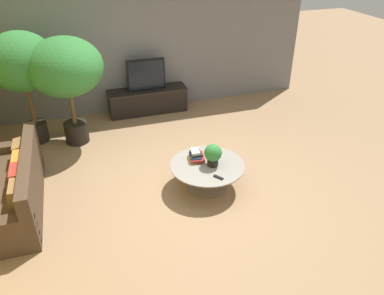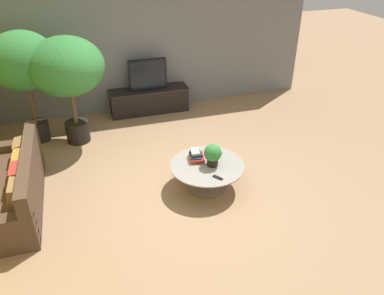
% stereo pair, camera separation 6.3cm
% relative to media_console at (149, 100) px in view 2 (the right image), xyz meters
% --- Properties ---
extents(ground_plane, '(24.00, 24.00, 0.00)m').
position_rel_media_console_xyz_m(ground_plane, '(0.02, -2.94, -0.27)').
color(ground_plane, '#9E7A56').
extents(back_wall_stone, '(7.40, 0.12, 3.00)m').
position_rel_media_console_xyz_m(back_wall_stone, '(0.02, 0.32, 1.23)').
color(back_wall_stone, slate).
rests_on(back_wall_stone, ground).
extents(media_console, '(1.71, 0.50, 0.53)m').
position_rel_media_console_xyz_m(media_console, '(0.00, 0.00, 0.00)').
color(media_console, black).
rests_on(media_console, ground).
extents(television, '(0.81, 0.13, 0.66)m').
position_rel_media_console_xyz_m(television, '(0.00, -0.00, 0.58)').
color(television, black).
rests_on(television, media_console).
extents(coffee_table, '(1.15, 1.15, 0.41)m').
position_rel_media_console_xyz_m(coffee_table, '(0.29, -3.03, 0.02)').
color(coffee_table, '#756656').
rests_on(coffee_table, ground).
extents(couch_by_wall, '(0.84, 2.14, 0.84)m').
position_rel_media_console_xyz_m(couch_by_wall, '(-2.55, -2.62, 0.02)').
color(couch_by_wall, '#4C3828').
rests_on(couch_by_wall, ground).
extents(potted_palm_tall, '(1.18, 1.18, 2.08)m').
position_rel_media_console_xyz_m(potted_palm_tall, '(-2.28, -0.63, 1.23)').
color(potted_palm_tall, black).
rests_on(potted_palm_tall, ground).
extents(potted_palm_corner, '(1.31, 1.31, 1.99)m').
position_rel_media_console_xyz_m(potted_palm_corner, '(-1.57, -0.90, 1.15)').
color(potted_palm_corner, black).
rests_on(potted_palm_corner, ground).
extents(potted_plant_tabletop, '(0.27, 0.27, 0.35)m').
position_rel_media_console_xyz_m(potted_plant_tabletop, '(0.36, -3.06, 0.34)').
color(potted_plant_tabletop, black).
rests_on(potted_plant_tabletop, coffee_table).
extents(book_stack, '(0.28, 0.34, 0.16)m').
position_rel_media_console_xyz_m(book_stack, '(0.17, -2.84, 0.21)').
color(book_stack, gold).
rests_on(book_stack, coffee_table).
extents(remote_black, '(0.13, 0.15, 0.02)m').
position_rel_media_console_xyz_m(remote_black, '(0.32, -3.41, 0.15)').
color(remote_black, black).
rests_on(remote_black, coffee_table).
extents(remote_silver, '(0.16, 0.12, 0.02)m').
position_rel_media_console_xyz_m(remote_silver, '(0.57, -2.74, 0.15)').
color(remote_silver, gray).
rests_on(remote_silver, coffee_table).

